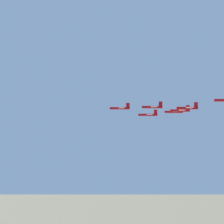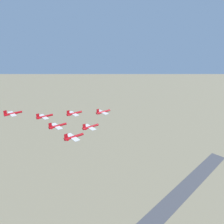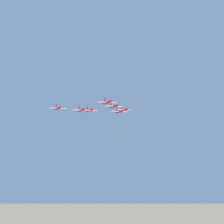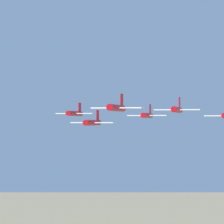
# 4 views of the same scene
# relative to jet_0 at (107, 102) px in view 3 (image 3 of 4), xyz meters

# --- Properties ---
(jet_0) EXTENTS (8.84, 8.97, 3.29)m
(jet_0) POSITION_rel_jet_0_xyz_m (0.00, 0.00, 0.00)
(jet_0) COLOR #B20C14
(jet_1) EXTENTS (8.84, 8.97, 3.29)m
(jet_1) POSITION_rel_jet_0_xyz_m (-16.06, -6.47, -0.07)
(jet_1) COLOR #B20C14
(jet_2) EXTENTS (8.84, 8.97, 3.29)m
(jet_2) POSITION_rel_jet_0_xyz_m (-2.15, -17.17, -2.65)
(jet_2) COLOR #B20C14
(jet_3) EXTENTS (8.84, 8.97, 3.29)m
(jet_3) POSITION_rel_jet_0_xyz_m (-32.11, -12.93, -1.16)
(jet_3) COLOR #B20C14
(jet_4) EXTENTS (8.84, 8.97, 3.29)m
(jet_4) POSITION_rel_jet_0_xyz_m (-18.21, -23.64, -1.05)
(jet_4) COLOR #B20C14
(jet_5) EXTENTS (8.84, 8.97, 3.29)m
(jet_5) POSITION_rel_jet_0_xyz_m (-4.30, -34.35, -0.52)
(jet_5) COLOR #B20C14
(jet_6) EXTENTS (8.84, 8.97, 3.29)m
(jet_6) POSITION_rel_jet_0_xyz_m (-48.17, -19.40, 1.62)
(jet_6) COLOR #B20C14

